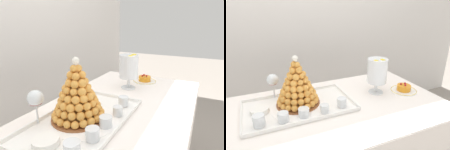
% 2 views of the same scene
% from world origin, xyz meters
% --- Properties ---
extents(backdrop_wall, '(4.80, 0.10, 2.50)m').
position_xyz_m(backdrop_wall, '(0.00, 1.10, 1.25)').
color(backdrop_wall, silver).
rests_on(backdrop_wall, ground_plane).
extents(buffet_table, '(1.46, 0.78, 0.74)m').
position_xyz_m(buffet_table, '(0.00, 0.00, 0.64)').
color(buffet_table, brown).
rests_on(buffet_table, ground_plane).
extents(serving_tray, '(0.64, 0.37, 0.02)m').
position_xyz_m(serving_tray, '(-0.16, 0.08, 0.74)').
color(serving_tray, white).
rests_on(serving_tray, buffet_table).
extents(croquembouche, '(0.26, 0.26, 0.30)m').
position_xyz_m(croquembouche, '(-0.15, 0.11, 0.87)').
color(croquembouche, brown).
rests_on(croquembouche, serving_tray).
extents(dessert_cup_left, '(0.06, 0.06, 0.06)m').
position_xyz_m(dessert_cup_left, '(-0.39, -0.04, 0.77)').
color(dessert_cup_left, silver).
rests_on(dessert_cup_left, serving_tray).
extents(dessert_cup_mid_left, '(0.06, 0.06, 0.05)m').
position_xyz_m(dessert_cup_mid_left, '(-0.27, -0.04, 0.77)').
color(dessert_cup_mid_left, silver).
rests_on(dessert_cup_mid_left, serving_tray).
extents(dessert_cup_centre, '(0.06, 0.06, 0.05)m').
position_xyz_m(dessert_cup_centre, '(-0.16, -0.04, 0.77)').
color(dessert_cup_centre, silver).
rests_on(dessert_cup_centre, serving_tray).
extents(dessert_cup_mid_right, '(0.05, 0.05, 0.05)m').
position_xyz_m(dessert_cup_mid_right, '(-0.04, -0.05, 0.77)').
color(dessert_cup_mid_right, silver).
rests_on(dessert_cup_mid_right, serving_tray).
extents(dessert_cup_right, '(0.05, 0.05, 0.05)m').
position_xyz_m(dessert_cup_right, '(0.07, -0.03, 0.77)').
color(dessert_cup_right, silver).
rests_on(dessert_cup_right, serving_tray).
extents(creme_brulee_ramekin, '(0.10, 0.10, 0.03)m').
position_xyz_m(creme_brulee_ramekin, '(-0.38, 0.10, 0.76)').
color(creme_brulee_ramekin, white).
rests_on(creme_brulee_ramekin, serving_tray).
extents(macaron_goblet, '(0.13, 0.13, 0.25)m').
position_xyz_m(macaron_goblet, '(0.38, 0.06, 0.90)').
color(macaron_goblet, white).
rests_on(macaron_goblet, buffet_table).
extents(fruit_tart_plate, '(0.18, 0.18, 0.06)m').
position_xyz_m(fruit_tart_plate, '(0.57, 0.00, 0.75)').
color(fruit_tart_plate, white).
rests_on(fruit_tart_plate, buffet_table).
extents(wine_glass, '(0.07, 0.07, 0.17)m').
position_xyz_m(wine_glass, '(-0.28, 0.25, 0.86)').
color(wine_glass, silver).
rests_on(wine_glass, buffet_table).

